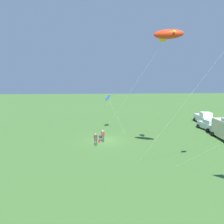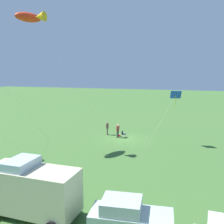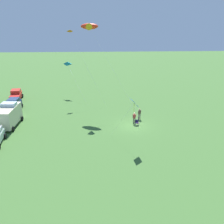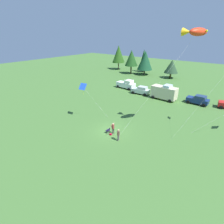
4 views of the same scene
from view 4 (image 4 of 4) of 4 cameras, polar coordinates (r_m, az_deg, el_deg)
ground_plane at (r=26.33m, az=-0.48°, el=-6.29°), size 160.00×160.00×0.00m
person_kite_flyer at (r=23.72m, az=2.09°, el=-7.20°), size 0.40×0.52×1.74m
folding_chair at (r=25.64m, az=-1.24°, el=-5.95°), size 0.51×0.51×0.82m
person_spectator at (r=25.26m, az=0.34°, el=-5.05°), size 0.45×0.55×1.74m
backpack_on_grass at (r=25.36m, az=-0.47°, el=-7.31°), size 0.32×0.22×0.22m
truck_white_pickup at (r=46.58m, az=4.69°, el=9.00°), size 5.10×2.63×2.34m
car_silver_compact at (r=42.57m, az=9.44°, el=7.04°), size 4.34×2.52×1.89m
van_camper_beige at (r=40.00m, az=16.66°, el=6.24°), size 5.48×2.78×3.34m
car_navy_hatch at (r=39.93m, az=26.32°, el=3.60°), size 4.27×2.35×1.89m
treeline_distant at (r=59.88m, az=23.33°, el=14.25°), size 60.69×11.15×9.07m
kite_large_fish at (r=24.81m, az=25.58°, el=22.53°), size 7.32×9.29×14.06m
kite_diamond_blue at (r=28.52m, az=-9.44°, el=8.02°), size 3.47×3.21×6.09m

